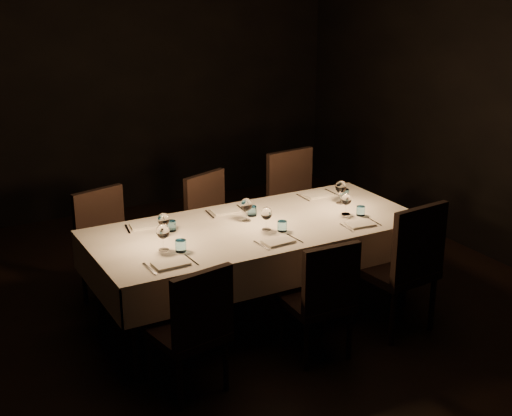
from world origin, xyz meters
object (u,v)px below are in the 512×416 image
dining_table (256,234)px  chair_near_right (404,263)px  chair_near_left (194,325)px  chair_far_left (108,242)px  chair_far_right (297,202)px  chair_near_center (323,295)px  chair_far_center (214,223)px

dining_table → chair_near_right: bearing=-41.5°
chair_near_left → chair_far_left: 1.58m
dining_table → chair_near_right: 1.12m
dining_table → chair_far_right: size_ratio=2.47×
chair_far_left → chair_far_right: size_ratio=0.91×
chair_far_left → chair_far_right: 1.80m
dining_table → chair_far_left: size_ratio=2.70×
chair_near_left → chair_far_right: 2.35m
chair_near_center → chair_far_right: 1.79m
dining_table → chair_far_right: (0.89, 0.82, -0.13)m
dining_table → chair_near_left: bearing=-138.7°
chair_far_center → chair_far_right: 0.86m
chair_near_right → chair_far_center: (-0.81, 1.53, -0.04)m
chair_near_right → chair_far_left: (-1.75, 1.56, -0.05)m
chair_near_right → chair_far_right: 1.56m
chair_near_right → chair_far_left: chair_near_right is taller
dining_table → chair_near_center: 0.81m
dining_table → chair_near_center: bearing=-83.3°
chair_near_center → chair_far_right: size_ratio=0.87×
chair_far_center → chair_near_right: bearing=-82.7°
chair_near_left → chair_near_center: bearing=168.8°
dining_table → chair_far_left: (-0.91, 0.82, -0.17)m
chair_near_left → chair_near_center: chair_near_left is taller
dining_table → chair_far_right: chair_far_right is taller
chair_far_center → dining_table: bearing=-112.4°
chair_near_left → chair_near_right: size_ratio=0.87×
chair_near_center → chair_far_left: bearing=-55.5°
chair_near_left → chair_far_right: size_ratio=0.88×
chair_near_right → chair_far_left: 2.34m
dining_table → chair_far_center: size_ratio=2.68×
chair_near_right → chair_far_right: bearing=-97.5°
chair_near_center → chair_far_left: size_ratio=0.95×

